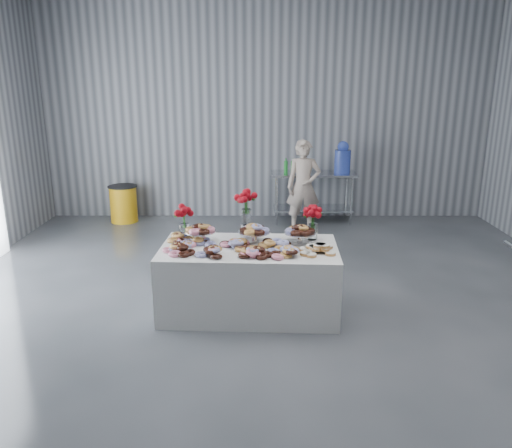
{
  "coord_description": "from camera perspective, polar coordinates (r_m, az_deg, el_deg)",
  "views": [
    {
      "loc": [
        -0.17,
        -4.61,
        2.49
      ],
      "look_at": [
        -0.18,
        0.78,
        0.92
      ],
      "focal_mm": 35.0,
      "sensor_mm": 36.0,
      "label": 1
    }
  ],
  "objects": [
    {
      "name": "danish_pile",
      "position": [
        5.22,
        7.36,
        -2.7
      ],
      "size": [
        0.48,
        0.48,
        0.11
      ],
      "primitive_type": null,
      "color": "white",
      "rests_on": "display_table"
    },
    {
      "name": "trash_barrel",
      "position": [
        9.3,
        -14.9,
        2.26
      ],
      "size": [
        0.51,
        0.51,
        0.66
      ],
      "rotation": [
        0.0,
        0.0,
        0.1
      ],
      "color": "#E8A313",
      "rests_on": "ground"
    },
    {
      "name": "cake_stand_mid",
      "position": [
        5.47,
        -0.18,
        -0.75
      ],
      "size": [
        0.36,
        0.36,
        0.17
      ],
      "color": "silver",
      "rests_on": "display_table"
    },
    {
      "name": "prep_table",
      "position": [
        8.97,
        6.54,
        4.1
      ],
      "size": [
        1.5,
        0.6,
        0.9
      ],
      "color": "silver",
      "rests_on": "ground"
    },
    {
      "name": "water_jug",
      "position": [
        8.94,
        9.86,
        7.39
      ],
      "size": [
        0.28,
        0.28,
        0.55
      ],
      "color": "#425FE1",
      "rests_on": "prep_table"
    },
    {
      "name": "bouquet_left",
      "position": [
        5.62,
        -8.31,
        1.19
      ],
      "size": [
        0.26,
        0.26,
        0.42
      ],
      "color": "white",
      "rests_on": "display_table"
    },
    {
      "name": "bouquet_right",
      "position": [
        5.58,
        6.58,
        1.15
      ],
      "size": [
        0.26,
        0.26,
        0.42
      ],
      "color": "white",
      "rests_on": "display_table"
    },
    {
      "name": "ground",
      "position": [
        5.24,
        2.02,
        -12.09
      ],
      "size": [
        9.0,
        9.0,
        0.0
      ],
      "primitive_type": "plane",
      "color": "#35383C",
      "rests_on": "ground"
    },
    {
      "name": "donut_mounds",
      "position": [
        5.31,
        -0.8,
        -2.35
      ],
      "size": [
        1.84,
        0.88,
        0.09
      ],
      "primitive_type": null,
      "rotation": [
        0.0,
        0.0,
        -0.04
      ],
      "color": "gold",
      "rests_on": "display_table"
    },
    {
      "name": "person",
      "position": [
        8.35,
        5.45,
        4.29
      ],
      "size": [
        0.56,
        0.37,
        1.54
      ],
      "primitive_type": "imported",
      "rotation": [
        0.0,
        0.0,
        0.0
      ],
      "color": "#CC8C93",
      "rests_on": "ground"
    },
    {
      "name": "drink_bottles",
      "position": [
        8.76,
        4.6,
        6.63
      ],
      "size": [
        0.54,
        0.08,
        0.27
      ],
      "primitive_type": null,
      "color": "#268C33",
      "rests_on": "prep_table"
    },
    {
      "name": "bouquet_center",
      "position": [
        5.6,
        -1.1,
        2.2
      ],
      "size": [
        0.26,
        0.26,
        0.57
      ],
      "color": "silver",
      "rests_on": "display_table"
    },
    {
      "name": "cake_stand_left",
      "position": [
        5.53,
        -6.4,
        -0.66
      ],
      "size": [
        0.36,
        0.36,
        0.17
      ],
      "color": "silver",
      "rests_on": "display_table"
    },
    {
      "name": "cake_stand_right",
      "position": [
        5.47,
        5.06,
        -0.82
      ],
      "size": [
        0.36,
        0.36,
        0.17
      ],
      "color": "silver",
      "rests_on": "display_table"
    },
    {
      "name": "display_table",
      "position": [
        5.51,
        -0.77,
        -6.33
      ],
      "size": [
        1.94,
        1.08,
        0.75
      ],
      "primitive_type": "cube",
      "rotation": [
        0.0,
        0.0,
        -0.04
      ],
      "color": "silver",
      "rests_on": "ground"
    },
    {
      "name": "room_walls",
      "position": [
        4.69,
        -1.19,
        18.08
      ],
      "size": [
        8.04,
        9.04,
        4.02
      ],
      "color": "gray",
      "rests_on": "ground"
    }
  ]
}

